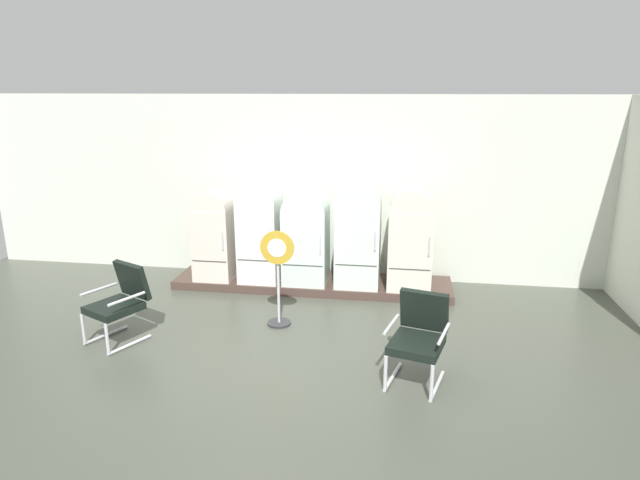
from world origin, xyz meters
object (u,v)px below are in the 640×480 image
(refrigerator_0, at_px, (215,231))
(sign_stand, at_px, (278,281))
(armchair_left, at_px, (120,299))
(armchair_right, at_px, (419,334))
(refrigerator_3, at_px, (358,231))
(refrigerator_4, at_px, (411,235))
(refrigerator_1, at_px, (260,227))
(refrigerator_2, at_px, (306,233))

(refrigerator_0, height_order, sign_stand, refrigerator_0)
(armchair_left, bearing_deg, armchair_right, -6.83)
(refrigerator_3, xyz_separation_m, armchair_right, (0.87, -2.53, -0.46))
(refrigerator_3, bearing_deg, refrigerator_4, 0.66)
(refrigerator_1, xyz_separation_m, armchair_left, (-1.27, -2.10, -0.45))
(refrigerator_3, bearing_deg, refrigerator_2, -179.50)
(refrigerator_1, distance_m, armchair_right, 3.54)
(armchair_right, height_order, sign_stand, sign_stand)
(refrigerator_3, height_order, sign_stand, refrigerator_3)
(refrigerator_2, bearing_deg, refrigerator_4, 0.58)
(refrigerator_0, xyz_separation_m, sign_stand, (1.34, -1.36, -0.26))
(refrigerator_4, bearing_deg, refrigerator_3, -179.34)
(refrigerator_1, bearing_deg, refrigerator_4, 0.07)
(refrigerator_2, bearing_deg, refrigerator_1, 178.96)
(refrigerator_2, height_order, armchair_right, refrigerator_2)
(refrigerator_0, distance_m, armchair_left, 2.17)
(armchair_left, xyz_separation_m, armchair_right, (3.69, -0.44, 0.00))
(refrigerator_4, height_order, armchair_right, refrigerator_4)
(refrigerator_1, distance_m, refrigerator_2, 0.74)
(refrigerator_3, relative_size, armchair_right, 1.68)
(armchair_right, xyz_separation_m, sign_stand, (-1.82, 1.16, 0.10))
(refrigerator_4, bearing_deg, refrigerator_1, -179.93)
(refrigerator_3, height_order, armchair_left, refrigerator_3)
(refrigerator_2, bearing_deg, refrigerator_0, -179.85)
(armchair_left, xyz_separation_m, sign_stand, (1.87, 0.71, 0.10))
(refrigerator_1, height_order, armchair_left, refrigerator_1)
(sign_stand, bearing_deg, armchair_right, -32.43)
(sign_stand, bearing_deg, refrigerator_0, 134.52)
(refrigerator_0, relative_size, armchair_right, 1.48)
(refrigerator_2, bearing_deg, armchair_right, -56.27)
(refrigerator_3, distance_m, refrigerator_4, 0.79)
(refrigerator_0, height_order, refrigerator_4, refrigerator_4)
(refrigerator_0, distance_m, armchair_right, 4.06)
(refrigerator_2, relative_size, refrigerator_3, 0.92)
(refrigerator_0, distance_m, sign_stand, 1.93)
(refrigerator_4, height_order, armchair_left, refrigerator_4)
(refrigerator_0, bearing_deg, refrigerator_4, 0.37)
(refrigerator_4, relative_size, sign_stand, 1.18)
(refrigerator_1, bearing_deg, refrigerator_0, -178.67)
(refrigerator_3, xyz_separation_m, armchair_left, (-2.81, -2.09, -0.46))
(refrigerator_2, distance_m, refrigerator_4, 1.60)
(refrigerator_3, bearing_deg, armchair_right, -70.95)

